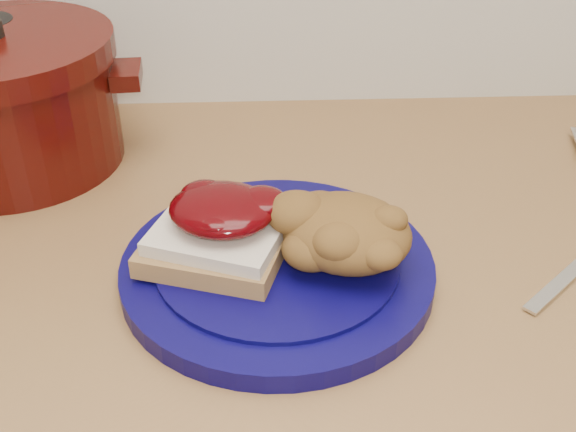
{
  "coord_description": "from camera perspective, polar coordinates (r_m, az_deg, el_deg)",
  "views": [
    {
      "loc": [
        -0.05,
        0.95,
        1.29
      ],
      "look_at": [
        -0.03,
        1.46,
        0.95
      ],
      "focal_mm": 45.0,
      "sensor_mm": 36.0,
      "label": 1
    }
  ],
  "objects": [
    {
      "name": "stuffing_mound",
      "position": [
        0.6,
        4.64,
        -1.3
      ],
      "size": [
        0.14,
        0.13,
        0.05
      ],
      "primitive_type": "ellipsoid",
      "rotation": [
        0.0,
        0.0,
        -0.41
      ],
      "color": "brown",
      "rests_on": "plate"
    },
    {
      "name": "butter_knife",
      "position": [
        0.68,
        21.81,
        -3.86
      ],
      "size": [
        0.13,
        0.12,
        0.0
      ],
      "primitive_type": "cube",
      "rotation": [
        0.0,
        0.0,
        0.74
      ],
      "color": "silver",
      "rests_on": "wood_countertop"
    },
    {
      "name": "sandwich",
      "position": [
        0.61,
        -5.47,
        -1.0
      ],
      "size": [
        0.14,
        0.13,
        0.06
      ],
      "rotation": [
        0.0,
        0.0,
        -0.41
      ],
      "color": "olive",
      "rests_on": "plate"
    },
    {
      "name": "plate",
      "position": [
        0.62,
        -0.84,
        -4.19
      ],
      "size": [
        0.35,
        0.35,
        0.02
      ],
      "primitive_type": "cylinder",
      "rotation": [
        0.0,
        0.0,
        -0.41
      ],
      "color": "#07043B",
      "rests_on": "wood_countertop"
    },
    {
      "name": "dutch_oven",
      "position": [
        0.83,
        -21.45,
        8.54
      ],
      "size": [
        0.29,
        0.26,
        0.16
      ],
      "rotation": [
        0.0,
        0.0,
        0.07
      ],
      "color": "#360805",
      "rests_on": "wood_countertop"
    }
  ]
}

